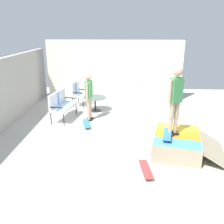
{
  "coord_description": "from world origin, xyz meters",
  "views": [
    {
      "loc": [
        -7.06,
        0.02,
        3.19
      ],
      "look_at": [
        0.03,
        0.4,
        0.7
      ],
      "focal_mm": 38.91,
      "sensor_mm": 36.0,
      "label": 1
    }
  ],
  "objects": [
    {
      "name": "skateboard_on_ramp",
      "position": [
        -1.28,
        -1.1,
        0.57
      ],
      "size": [
        0.82,
        0.35,
        0.1
      ],
      "color": "#3372B2",
      "rests_on": "skate_ramp"
    },
    {
      "name": "person_watching",
      "position": [
        1.13,
        1.27,
        0.98
      ],
      "size": [
        0.47,
        0.29,
        1.69
      ],
      "color": "black",
      "rests_on": "ground_plane"
    },
    {
      "name": "patio_table",
      "position": [
        2.13,
        1.18,
        0.4
      ],
      "size": [
        0.9,
        0.9,
        0.57
      ],
      "color": "black",
      "rests_on": "ground_plane"
    },
    {
      "name": "skateboard_spare",
      "position": [
        -2.17,
        -0.5,
        0.08
      ],
      "size": [
        0.82,
        0.3,
        0.1
      ],
      "color": "#B23838",
      "rests_on": "ground_plane"
    },
    {
      "name": "skateboard_by_bench",
      "position": [
        0.55,
        1.3,
        0.08
      ],
      "size": [
        0.82,
        0.4,
        0.1
      ],
      "color": "#3372B2",
      "rests_on": "ground_plane"
    },
    {
      "name": "patio_bench",
      "position": [
        1.17,
        2.31,
        0.62
      ],
      "size": [
        1.33,
        0.76,
        1.02
      ],
      "color": "black",
      "rests_on": "ground_plane"
    },
    {
      "name": "person_skater",
      "position": [
        -1.09,
        -1.26,
        1.55
      ],
      "size": [
        0.35,
        0.42,
        1.79
      ],
      "color": "black",
      "rests_on": "skate_ramp"
    },
    {
      "name": "patio_chair_near_house",
      "position": [
        2.8,
        1.99,
        0.61
      ],
      "size": [
        0.75,
        0.7,
        1.02
      ],
      "color": "black",
      "rests_on": "ground_plane"
    },
    {
      "name": "ground_plane",
      "position": [
        0.0,
        0.0,
        -0.05
      ],
      "size": [
        12.0,
        12.0,
        0.1
      ],
      "primitive_type": "cube",
      "color": "beige"
    },
    {
      "name": "house_facade",
      "position": [
        3.8,
        0.49,
        1.34
      ],
      "size": [
        0.23,
        6.0,
        2.67
      ],
      "color": "silver",
      "rests_on": "ground_plane"
    },
    {
      "name": "skate_ramp",
      "position": [
        -1.09,
        -1.43,
        0.24
      ],
      "size": [
        1.88,
        2.11,
        0.49
      ],
      "color": "tan",
      "rests_on": "ground_plane"
    }
  ]
}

